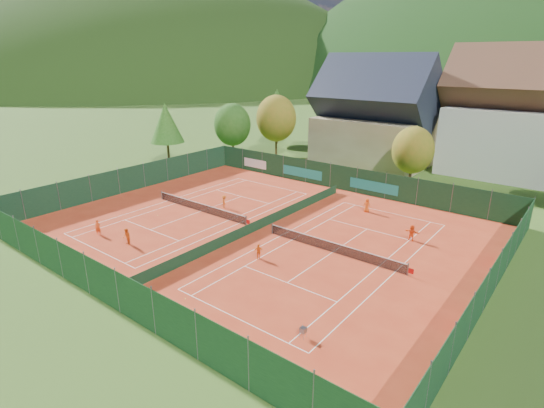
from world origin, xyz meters
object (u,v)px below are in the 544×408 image
at_px(ball_hopper, 303,330).
at_px(player_right_near, 258,251).
at_px(chalet, 374,120).
at_px(player_left_mid, 127,237).
at_px(player_left_far, 224,202).
at_px(hotel_block_a, 531,122).
at_px(player_right_far_b, 412,233).
at_px(player_left_near, 98,227).
at_px(player_right_far_a, 367,205).

bearing_deg(ball_hopper, player_right_near, 144.00).
relative_size(chalet, player_left_mid, 10.67).
bearing_deg(player_right_near, player_left_far, 101.31).
xyz_separation_m(hotel_block_a, player_right_far_b, (-3.77, -29.59, -6.65)).
distance_m(player_right_near, player_right_far_b, 13.90).
bearing_deg(player_left_far, player_left_near, 102.78).
bearing_deg(player_left_far, chalet, -67.47).
distance_m(player_left_near, player_right_far_a, 26.49).
distance_m(hotel_block_a, player_right_far_a, 28.12).
relative_size(player_left_far, player_right_near, 1.09).
bearing_deg(hotel_block_a, player_right_far_b, -97.27).
relative_size(hotel_block_a, player_right_far_a, 14.14).
bearing_deg(hotel_block_a, player_left_far, -124.19).
bearing_deg(player_right_far_b, hotel_block_a, -97.32).
distance_m(player_left_near, player_right_far_b, 28.26).
relative_size(hotel_block_a, player_right_far_b, 14.66).
xyz_separation_m(player_left_near, player_right_far_a, (16.62, 20.63, 0.05)).
height_order(hotel_block_a, player_left_near, hotel_block_a).
relative_size(player_left_near, player_right_far_b, 0.97).
relative_size(player_left_far, player_right_far_a, 0.91).
height_order(ball_hopper, player_right_far_b, player_right_far_b).
bearing_deg(chalet, player_left_far, -97.90).
xyz_separation_m(chalet, ball_hopper, (15.47, -40.95, -6.07)).
xyz_separation_m(chalet, player_left_mid, (-3.73, -39.70, -5.87)).
relative_size(chalet, player_right_far_a, 10.61).
bearing_deg(player_left_near, player_left_mid, -37.31).
bearing_deg(player_left_near, player_left_far, 30.76).
xyz_separation_m(chalet, player_right_far_b, (15.23, -23.59, -5.89)).
distance_m(chalet, ball_hopper, 44.19).
height_order(ball_hopper, player_left_far, player_left_far).
relative_size(player_left_near, player_right_near, 1.11).
height_order(chalet, player_right_near, chalet).
bearing_deg(player_left_mid, hotel_block_a, 81.58).
height_order(player_left_near, player_right_far_a, player_right_far_a).
height_order(player_left_mid, player_right_far_a, player_right_far_a).
height_order(chalet, player_right_far_b, chalet).
bearing_deg(player_left_near, player_right_near, -21.77).
xyz_separation_m(ball_hopper, player_left_far, (-19.30, 13.33, 0.14)).
bearing_deg(player_right_near, ball_hopper, -81.18).
bearing_deg(ball_hopper, player_left_mid, 176.28).
bearing_deg(player_left_mid, player_right_far_b, 58.39).
xyz_separation_m(chalet, player_left_near, (-7.78, -40.00, -5.91)).
bearing_deg(chalet, player_right_far_b, -57.16).
height_order(player_right_near, player_right_far_a, player_right_far_a).
xyz_separation_m(player_left_mid, player_right_far_a, (12.57, 20.33, 0.00)).
relative_size(chalet, player_left_far, 11.60).
xyz_separation_m(player_left_far, player_right_far_a, (12.67, 8.24, 0.07)).
height_order(chalet, ball_hopper, chalet).
distance_m(player_left_near, player_left_mid, 4.06).
xyz_separation_m(player_left_near, player_right_far_b, (23.00, 16.41, 0.03)).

